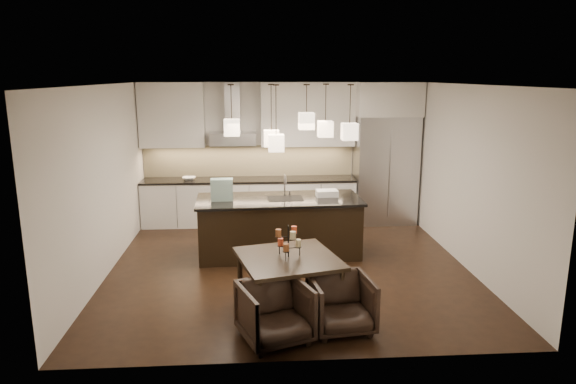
{
  "coord_description": "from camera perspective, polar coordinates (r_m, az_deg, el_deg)",
  "views": [
    {
      "loc": [
        -0.53,
        -7.59,
        2.94
      ],
      "look_at": [
        0.0,
        0.2,
        1.15
      ],
      "focal_mm": 32.0,
      "sensor_mm": 36.0,
      "label": 1
    }
  ],
  "objects": [
    {
      "name": "hood_chimney",
      "position": [
        10.21,
        -6.18,
        9.35
      ],
      "size": [
        0.3,
        0.28,
        0.96
      ],
      "primitive_type": "cube",
      "color": "#B7B7BA",
      "rests_on": "hood_canopy"
    },
    {
      "name": "candle_d",
      "position": [
        6.49,
        0.67,
        -4.23
      ],
      "size": [
        0.09,
        0.09,
        0.09
      ],
      "primitive_type": "cylinder",
      "rotation": [
        0.0,
        0.0,
        0.25
      ],
      "color": "#D14726",
      "rests_on": "candelabra"
    },
    {
      "name": "wall_back",
      "position": [
        10.48,
        -0.95,
        4.45
      ],
      "size": [
        5.5,
        0.02,
        2.8
      ],
      "primitive_type": "cube",
      "color": "silver",
      "rests_on": "ground"
    },
    {
      "name": "armchair_right",
      "position": [
        6.16,
        5.92,
        -12.25
      ],
      "size": [
        0.79,
        0.81,
        0.65
      ],
      "primitive_type": "imported",
      "rotation": [
        0.0,
        0.0,
        0.13
      ],
      "color": "black",
      "rests_on": "floor"
    },
    {
      "name": "candelabra",
      "position": [
        6.42,
        0.04,
        -5.47
      ],
      "size": [
        0.41,
        0.41,
        0.42
      ],
      "primitive_type": null,
      "rotation": [
        0.0,
        0.0,
        0.25
      ],
      "color": "black",
      "rests_on": "dining_table"
    },
    {
      "name": "wall_left",
      "position": [
        8.06,
        -19.87,
        1.12
      ],
      "size": [
        0.02,
        5.5,
        2.8
      ],
      "primitive_type": "cube",
      "color": "silver",
      "rests_on": "ground"
    },
    {
      "name": "candle_a",
      "position": [
        6.47,
        1.15,
        -5.69
      ],
      "size": [
        0.09,
        0.09,
        0.09
      ],
      "primitive_type": "cylinder",
      "rotation": [
        0.0,
        0.0,
        0.25
      ],
      "color": "beige",
      "rests_on": "candelabra"
    },
    {
      "name": "candle_b",
      "position": [
        6.51,
        -0.83,
        -5.56
      ],
      "size": [
        0.09,
        0.09,
        0.09
      ],
      "primitive_type": "cylinder",
      "rotation": [
        0.0,
        0.0,
        0.25
      ],
      "color": "#D14726",
      "rests_on": "candelabra"
    },
    {
      "name": "island_top",
      "position": [
        8.42,
        -1.01,
        -0.85
      ],
      "size": [
        2.73,
        1.24,
        0.04
      ],
      "primitive_type": "cube",
      "rotation": [
        0.0,
        0.0,
        0.04
      ],
      "color": "black",
      "rests_on": "island_body"
    },
    {
      "name": "armchair_left",
      "position": [
        5.9,
        -1.47,
        -13.24
      ],
      "size": [
        0.94,
        0.95,
        0.68
      ],
      "primitive_type": "imported",
      "rotation": [
        0.0,
        0.0,
        0.36
      ],
      "color": "black",
      "rests_on": "floor"
    },
    {
      "name": "wall_right",
      "position": [
        8.42,
        19.2,
        1.64
      ],
      "size": [
        0.02,
        5.5,
        2.8
      ],
      "primitive_type": "cube",
      "color": "silver",
      "rests_on": "ground"
    },
    {
      "name": "countertop",
      "position": [
        10.23,
        -4.34,
        1.36
      ],
      "size": [
        4.21,
        0.66,
        0.04
      ],
      "primitive_type": "cube",
      "color": "black",
      "rests_on": "lower_cabinets"
    },
    {
      "name": "hood_canopy",
      "position": [
        10.16,
        -6.12,
        5.93
      ],
      "size": [
        0.9,
        0.52,
        0.24
      ],
      "primitive_type": "cube",
      "color": "#B7B7BA",
      "rests_on": "wall_back"
    },
    {
      "name": "pendant_a",
      "position": [
        8.18,
        -6.26,
        7.14
      ],
      "size": [
        0.24,
        0.24,
        0.26
      ],
      "primitive_type": "cube",
      "color": "beige",
      "rests_on": "ceiling"
    },
    {
      "name": "dining_table",
      "position": [
        6.62,
        0.03,
        -10.1
      ],
      "size": [
        1.44,
        1.44,
        0.71
      ],
      "primitive_type": null,
      "rotation": [
        0.0,
        0.0,
        0.25
      ],
      "color": "black",
      "rests_on": "floor"
    },
    {
      "name": "pendant_d",
      "position": [
        8.53,
        4.16,
        7.0
      ],
      "size": [
        0.24,
        0.24,
        0.26
      ],
      "primitive_type": "cube",
      "color": "beige",
      "rests_on": "ceiling"
    },
    {
      "name": "candle_e",
      "position": [
        6.37,
        -1.07,
        -4.58
      ],
      "size": [
        0.09,
        0.09,
        0.09
      ],
      "primitive_type": "cylinder",
      "rotation": [
        0.0,
        0.0,
        0.25
      ],
      "color": "brown",
      "rests_on": "candelabra"
    },
    {
      "name": "faucet",
      "position": [
        8.49,
        -0.38,
        0.77
      ],
      "size": [
        0.11,
        0.25,
        0.4
      ],
      "primitive_type": null,
      "rotation": [
        0.0,
        0.0,
        0.04
      ],
      "color": "silver",
      "rests_on": "island_top"
    },
    {
      "name": "pendant_b",
      "position": [
        8.33,
        -1.85,
        5.98
      ],
      "size": [
        0.24,
        0.24,
        0.26
      ],
      "primitive_type": "cube",
      "color": "beige",
      "rests_on": "ceiling"
    },
    {
      "name": "lower_cabinets",
      "position": [
        10.33,
        -4.3,
        -1.14
      ],
      "size": [
        4.21,
        0.62,
        0.88
      ],
      "primitive_type": "cube",
      "color": "silver",
      "rests_on": "floor"
    },
    {
      "name": "candle_f",
      "position": [
        6.28,
        0.55,
        -4.83
      ],
      "size": [
        0.09,
        0.09,
        0.09
      ],
      "primitive_type": "cylinder",
      "rotation": [
        0.0,
        0.0,
        0.25
      ],
      "color": "beige",
      "rests_on": "candelabra"
    },
    {
      "name": "candle_c",
      "position": [
        6.31,
        -0.21,
        -6.18
      ],
      "size": [
        0.09,
        0.09,
        0.09
      ],
      "primitive_type": "cylinder",
      "rotation": [
        0.0,
        0.0,
        0.25
      ],
      "color": "brown",
      "rests_on": "candelabra"
    },
    {
      "name": "upper_cab_right",
      "position": [
        10.25,
        2.21,
        8.62
      ],
      "size": [
        1.85,
        0.35,
        1.25
      ],
      "primitive_type": "cube",
      "color": "silver",
      "rests_on": "wall_back"
    },
    {
      "name": "wall_front",
      "position": [
        5.1,
        2.25,
        -4.68
      ],
      "size": [
        5.5,
        0.02,
        2.8
      ],
      "primitive_type": "cube",
      "color": "silver",
      "rests_on": "ground"
    },
    {
      "name": "ceiling",
      "position": [
        7.61,
        0.1,
        11.93
      ],
      "size": [
        5.5,
        5.5,
        0.02
      ],
      "primitive_type": "cube",
      "color": "white",
      "rests_on": "wall_back"
    },
    {
      "name": "tote_bag",
      "position": [
        8.32,
        -7.36,
        0.26
      ],
      "size": [
        0.36,
        0.2,
        0.35
      ],
      "primitive_type": "cube",
      "rotation": [
        0.0,
        0.0,
        0.04
      ],
      "color": "#24604A",
      "rests_on": "island_top"
    },
    {
      "name": "pendant_f",
      "position": [
        7.97,
        -1.32,
        5.47
      ],
      "size": [
        0.24,
        0.24,
        0.26
      ],
      "primitive_type": "cube",
      "color": "beige",
      "rests_on": "ceiling"
    },
    {
      "name": "floor",
      "position": [
        8.16,
        0.1,
        -8.28
      ],
      "size": [
        5.5,
        5.5,
        0.02
      ],
      "primitive_type": "cube",
      "color": "black",
      "rests_on": "ground"
    },
    {
      "name": "food_container",
      "position": [
        8.59,
        4.34,
        -0.12
      ],
      "size": [
        0.36,
        0.26,
        0.1
      ],
      "primitive_type": "cube",
      "rotation": [
        0.0,
        0.0,
        0.04
      ],
      "color": "silver",
      "rests_on": "island_top"
    },
    {
      "name": "pendant_e",
      "position": [
        8.15,
        6.84,
        6.68
      ],
      "size": [
        0.24,
        0.24,
        0.26
      ],
      "primitive_type": "cube",
      "color": "beige",
      "rests_on": "ceiling"
    },
    {
      "name": "upper_cab_left",
      "position": [
        10.31,
        -12.78,
        8.34
      ],
      "size": [
        1.25,
        0.35,
        1.25
      ],
      "primitive_type": "cube",
      "color": "silver",
      "rests_on": "wall_back"
    },
    {
      "name": "fruit_bowl",
      "position": [
        10.25,
        -10.95,
        1.48
      ],
      "size": [
        0.26,
        0.26,
        0.06
      ],
      "primitive_type": "imported",
      "rotation": [
        0.0,
        0.0,
        0.01
      ],
      "color": "silver",
      "rests_on": "countertop"
    },
    {
      "name": "backsplash",
      "position": [
        10.46,
        -4.36,
        3.49
      ],
      "size": [
        4.21,
        0.02,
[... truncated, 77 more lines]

